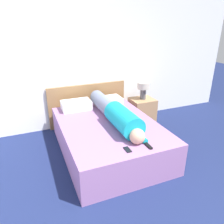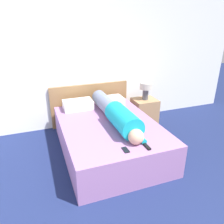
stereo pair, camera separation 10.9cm
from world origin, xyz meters
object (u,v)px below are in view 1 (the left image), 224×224
Objects in this scene: bed at (108,137)px; nightstand at (142,111)px; table_lamp at (143,88)px; cell_phone at (127,150)px; pillow_second at (108,101)px; tv_remote at (148,146)px; person_lying at (116,114)px; pillow_near_headboard at (76,105)px.

bed is 3.81× the size of nightstand.
cell_phone is (-1.10, -1.54, -0.25)m from table_lamp.
pillow_second is 1.61m from tv_remote.
person_lying reaches higher than cell_phone.
nightstand is at bearing 38.89° from person_lying.
pillow_near_headboard is at bearing 108.46° from tv_remote.
bed is 0.89m from pillow_second.
bed is 1.14× the size of person_lying.
cell_phone is at bearing -94.34° from bed.
table_lamp is at bearing 0.00° from nightstand.
table_lamp is at bearing 62.56° from tv_remote.
person_lying reaches higher than pillow_second.
pillow_near_headboard is 0.62m from pillow_second.
person_lying reaches higher than nightstand.
nightstand is 0.79m from pillow_second.
table_lamp is 0.70× the size of pillow_second.
bed is 1.27m from nightstand.
nightstand is 1.06× the size of pillow_second.
table_lamp is at bearing -1.63° from pillow_near_headboard.
pillow_second is at bearing 77.20° from person_lying.
pillow_near_headboard reaches higher than cell_phone.
nightstand is 1.01× the size of pillow_near_headboard.
tv_remote is 0.28m from cell_phone.
bed is at bearing -111.22° from pillow_second.
pillow_second is (0.30, 0.78, 0.32)m from bed.
person_lying reaches higher than pillow_near_headboard.
table_lamp reaches higher than tv_remote.
table_lamp is at bearing 54.52° from cell_phone.
table_lamp reaches higher than bed.
person_lying is 0.85m from tv_remote.
tv_remote is (-0.08, -1.61, -0.06)m from pillow_second.
table_lamp is 2.65× the size of cell_phone.
cell_phone is at bearing -125.48° from nightstand.
table_lamp reaches higher than person_lying.
person_lying is 0.84m from cell_phone.
person_lying is (-0.91, -0.73, 0.38)m from nightstand.
tv_remote reaches higher than cell_phone.
pillow_near_headboard reaches higher than bed.
nightstand is at bearing 54.52° from cell_phone.
tv_remote is at bearing -117.44° from table_lamp.
bed is 13.23× the size of tv_remote.
pillow_second is at bearing 77.06° from cell_phone.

